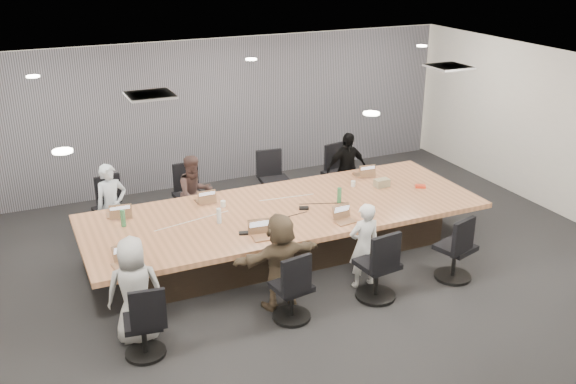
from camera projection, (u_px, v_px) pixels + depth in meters
name	position (u px, v px, depth m)	size (l,w,h in m)	color
floor	(299.00, 267.00, 9.49)	(10.00, 8.00, 0.00)	black
ceiling	(300.00, 79.00, 8.45)	(10.00, 8.00, 0.00)	white
wall_back	(211.00, 112.00, 12.36)	(10.00, 2.80, 0.00)	silver
wall_front	(495.00, 325.00, 5.58)	(10.00, 2.80, 0.00)	silver
wall_right	(566.00, 136.00, 10.88)	(8.00, 2.80, 0.00)	silver
curtain	(213.00, 113.00, 12.29)	(9.80, 0.04, 2.80)	slate
conference_table	(285.00, 229.00, 9.76)	(6.00, 2.20, 0.74)	black
chair_0	(110.00, 215.00, 10.32)	(0.52, 0.52, 0.77)	black
chair_1	(190.00, 200.00, 10.81)	(0.55, 0.55, 0.81)	black
chair_2	(275.00, 185.00, 11.41)	(0.58, 0.58, 0.86)	black
chair_3	(337.00, 178.00, 11.90)	(0.51, 0.51, 0.76)	black
chair_4	(143.00, 328.00, 7.36)	(0.50, 0.50, 0.74)	black
chair_5	(292.00, 292.00, 8.07)	(0.52, 0.52, 0.77)	black
chair_6	(377.00, 269.00, 8.54)	(0.57, 0.57, 0.85)	black
chair_7	(455.00, 253.00, 9.03)	(0.55, 0.55, 0.81)	black
person_0	(112.00, 206.00, 9.91)	(0.49, 0.32, 1.35)	#B1BFCD
laptop_0	(118.00, 215.00, 9.42)	(0.32, 0.22, 0.02)	#8C6647
person_1	(195.00, 194.00, 10.43)	(0.63, 0.49, 1.30)	#3D2C29
laptop_1	(205.00, 200.00, 9.93)	(0.28, 0.20, 0.02)	#8C6647
person_3	(347.00, 169.00, 11.50)	(0.79, 0.33, 1.34)	black
laptop_3	(362.00, 175.00, 11.00)	(0.29, 0.20, 0.02)	#8C6647
person_4	(135.00, 290.00, 7.55)	(0.66, 0.43, 1.35)	#9E9E9E
laptop_4	(125.00, 265.00, 7.99)	(0.30, 0.21, 0.02)	#8C6647
person_5	(280.00, 261.00, 8.27)	(1.22, 0.39, 1.31)	brown
laptop_5	(264.00, 238.00, 8.70)	(0.31, 0.21, 0.02)	#8C6647
person_6	(364.00, 246.00, 8.76)	(0.45, 0.30, 1.24)	silver
laptop_6	(345.00, 222.00, 9.18)	(0.29, 0.20, 0.02)	#8C6647
bottle_green_left	(123.00, 218.00, 9.02)	(0.07, 0.07, 0.25)	#327345
bottle_green_right	(339.00, 195.00, 9.82)	(0.07, 0.07, 0.24)	#327345
bottle_clear	(219.00, 216.00, 9.13)	(0.07, 0.07, 0.22)	silver
cup_white_far	(223.00, 204.00, 9.70)	(0.08, 0.08, 0.10)	white
cup_white_near	(353.00, 184.00, 10.49)	(0.07, 0.07, 0.09)	white
mug_brown	(122.00, 246.00, 8.36)	(0.09, 0.09, 0.11)	brown
mic_left	(244.00, 233.00, 8.82)	(0.13, 0.09, 0.03)	black
mic_right	(304.00, 208.00, 9.63)	(0.14, 0.10, 0.03)	black
stapler	(276.00, 222.00, 9.12)	(0.17, 0.04, 0.06)	black
canvas_bag	(382.00, 183.00, 10.47)	(0.24, 0.15, 0.13)	gray
snack_packet	(420.00, 186.00, 10.46)	(0.17, 0.11, 0.04)	red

